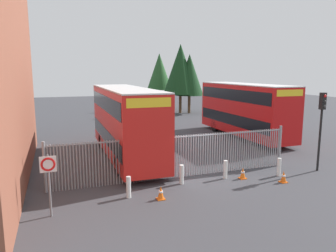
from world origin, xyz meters
The scene contains 16 objects.
ground_plane centered at (0.00, 8.00, 0.00)m, with size 100.00×100.00×0.00m, color #3D3D42.
palisade_fence centered at (-0.91, 0.00, 1.18)m, with size 12.83×0.14×2.35m.
double_decker_bus_near_gate centered at (-2.61, 4.57, 2.42)m, with size 2.54×10.81×4.42m.
double_decker_bus_behind_fence_left centered at (8.07, 7.94, 2.42)m, with size 2.54×10.81×4.42m.
bollard_near_left centered at (-3.86, -1.84, 0.47)m, with size 0.20×0.20×0.95m, color silver.
bollard_center_front centered at (-1.06, -1.00, 0.47)m, with size 0.20×0.20×0.95m, color silver.
bollard_near_right centered at (1.34, -1.01, 0.47)m, with size 0.20×0.20×0.95m, color silver.
bollard_far_right centered at (4.20, -1.55, 0.47)m, with size 0.20×0.20×0.95m, color silver.
traffic_cone_by_gate centered at (3.76, -2.48, 0.29)m, with size 0.34×0.34×0.59m.
traffic_cone_mid_forecourt centered at (-2.61, -2.49, 0.29)m, with size 0.34×0.34×0.59m.
traffic_cone_near_kerb centered at (2.17, -1.32, 0.29)m, with size 0.34×0.34×0.59m.
speed_limit_sign_post centered at (-7.03, -2.70, 1.78)m, with size 0.60×0.14×2.40m.
traffic_light_kerbside centered at (6.81, -1.53, 2.99)m, with size 0.28×0.33×4.30m.
tree_tall_back centered at (8.81, 24.17, 5.69)m, with size 4.44×4.44×8.87m.
tree_short_side centered at (9.86, 23.68, 4.96)m, with size 3.68×3.68×7.61m.
tree_mid_row centered at (7.70, 29.60, 5.37)m, with size 3.60×3.60×7.96m.
Camera 1 is at (-6.65, -14.87, 5.41)m, focal length 34.32 mm.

